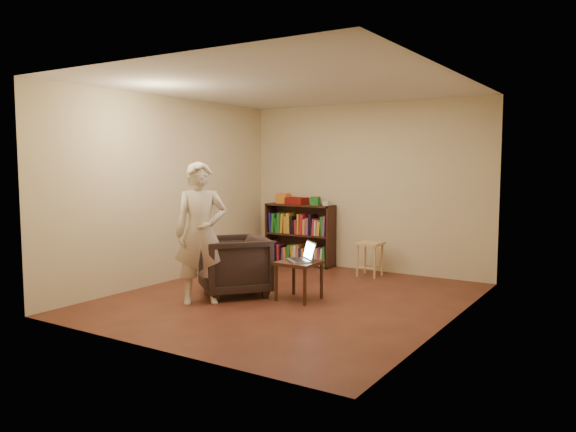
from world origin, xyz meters
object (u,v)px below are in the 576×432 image
Objects in this scene: stool at (370,249)px; person at (201,233)px; armchair at (234,265)px; laptop at (303,256)px; side_table at (299,268)px; bookshelf at (300,238)px.

person reaches higher than stool.
armchair is 0.92m from laptop.
stool is 1.78m from laptop.
side_table is 0.28× the size of person.
armchair is at bearing -80.14° from bookshelf.
armchair is 0.49× the size of person.
person is (-1.04, -2.57, 0.44)m from stool.
side_table is (1.24, -2.07, -0.04)m from bookshelf.
person is at bearing -57.69° from armchair.
stool reaches higher than side_table.
person is at bearing -112.04° from stool.
stool is at bearing 127.21° from laptop.
bookshelf reaches higher than stool.
bookshelf is 2.37× the size of stool.
laptop reaches higher than stool.
bookshelf is 2.88m from person.
side_table is at bearing 53.45° from armchair.
side_table is at bearing -83.51° from laptop.
armchair is 0.87m from side_table.
side_table is at bearing -59.08° from bookshelf.
bookshelf reaches higher than laptop.
laptop is (-0.10, -1.77, 0.13)m from stool.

